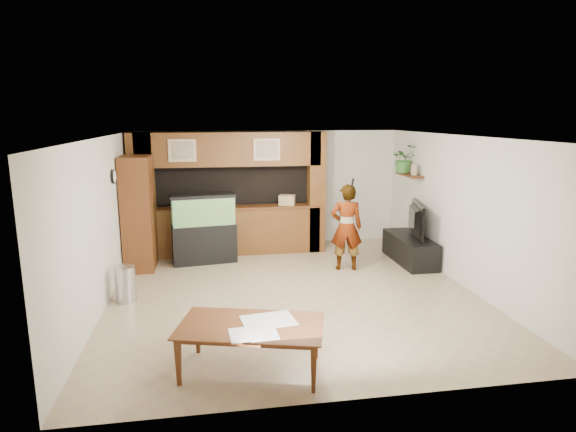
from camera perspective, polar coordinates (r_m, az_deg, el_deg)
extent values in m
plane|color=gray|center=(8.28, 0.54, -8.91)|extent=(6.50, 6.50, 0.00)
plane|color=white|center=(7.75, 0.58, 9.38)|extent=(6.50, 6.50, 0.00)
plane|color=silver|center=(11.08, -2.34, 3.32)|extent=(6.00, 0.00, 6.00)
plane|color=silver|center=(7.97, -21.19, -0.78)|extent=(0.00, 6.50, 6.50)
plane|color=silver|center=(8.92, 19.90, 0.58)|extent=(0.00, 6.50, 6.50)
cube|color=brown|center=(10.37, -6.70, -1.83)|extent=(3.80, 0.35, 1.00)
cube|color=#5E3116|center=(10.27, -6.77, 0.99)|extent=(3.80, 0.43, 0.04)
cube|color=brown|center=(10.11, -6.94, 7.86)|extent=(3.80, 0.35, 0.70)
cube|color=brown|center=(10.30, -16.87, 2.18)|extent=(0.50, 0.35, 2.60)
cube|color=brown|center=(10.46, 3.38, 2.81)|extent=(0.35, 0.35, 2.60)
cube|color=black|center=(10.74, -6.97, 3.79)|extent=(4.20, 0.45, 0.85)
cube|color=tan|center=(9.92, -12.42, 7.60)|extent=(0.55, 0.03, 0.45)
cube|color=tan|center=(9.90, -12.43, 7.59)|extent=(0.43, 0.01, 0.35)
cube|color=tan|center=(9.98, -2.54, 7.88)|extent=(0.55, 0.03, 0.45)
cube|color=tan|center=(9.96, -2.53, 7.87)|extent=(0.43, 0.01, 0.35)
cylinder|color=black|center=(8.84, -20.01, 4.41)|extent=(0.04, 0.25, 0.25)
cylinder|color=white|center=(8.84, -19.85, 4.42)|extent=(0.01, 0.21, 0.21)
cube|color=#5E3116|center=(10.53, 14.19, 4.73)|extent=(0.25, 0.90, 0.04)
cube|color=#5E3116|center=(9.68, -17.29, 0.33)|extent=(0.55, 0.90, 2.19)
cylinder|color=#B2B2B7|center=(8.17, -18.70, -7.65)|extent=(0.32, 0.32, 0.59)
cube|color=black|center=(9.91, -9.88, -3.20)|extent=(1.27, 0.48, 0.79)
cube|color=#37894D|center=(9.76, -10.02, 0.61)|extent=(1.21, 0.44, 0.55)
cube|color=black|center=(9.70, -10.08, 2.38)|extent=(1.27, 0.48, 0.06)
cube|color=black|center=(10.12, 14.22, -3.83)|extent=(0.58, 1.59, 0.53)
imported|color=black|center=(9.98, 14.40, -0.44)|extent=(0.46, 1.21, 0.70)
cube|color=tan|center=(10.32, 14.69, 5.30)|extent=(0.06, 0.17, 0.22)
imported|color=#34712D|center=(10.71, 13.59, 6.62)|extent=(0.62, 0.56, 0.61)
imported|color=tan|center=(9.28, 6.93, -1.34)|extent=(0.67, 0.50, 1.67)
cylinder|color=black|center=(8.98, 7.66, 3.94)|extent=(0.04, 0.10, 0.16)
imported|color=#5E3116|center=(5.75, -4.45, -15.49)|extent=(1.83, 1.31, 0.58)
cube|color=silver|center=(5.43, -4.12, -13.76)|extent=(0.54, 0.41, 0.01)
cube|color=silver|center=(5.74, -2.35, -12.26)|extent=(0.66, 0.52, 0.01)
cube|color=tan|center=(10.36, -0.12, 1.91)|extent=(0.38, 0.32, 0.22)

